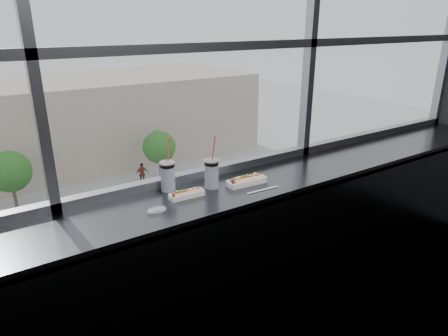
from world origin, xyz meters
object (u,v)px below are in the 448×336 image
soda_cup_right (212,172)px  car_near_c (74,277)px  tree_center (10,172)px  wrapper (157,210)px  car_near_e (271,213)px  soda_cup_left (168,175)px  car_near_d (149,252)px  pedestrian_d (142,172)px  tree_right (159,147)px  hotdog_tray_right (247,181)px  loose_straw (263,190)px  car_far_b (63,211)px  hotdog_tray_left (187,194)px  car_far_c (200,177)px

soda_cup_right → car_near_c: bearing=84.0°
soda_cup_right → tree_center: (0.53, 28.21, -9.07)m
wrapper → soda_cup_right: bearing=16.4°
car_near_e → soda_cup_left: bearing=139.2°
soda_cup_left → car_near_e: soda_cup_left is taller
car_near_d → pedestrian_d: (4.45, 11.79, 0.09)m
soda_cup_right → tree_right: (12.01, 28.21, -9.21)m
soda_cup_right → car_near_e: soda_cup_right is taller
hotdog_tray_right → tree_center: hotdog_tray_right is taller
hotdog_tray_right → car_near_d: hotdog_tray_right is taller
loose_straw → car_near_d: loose_straw is taller
car_near_c → pedestrian_d: bearing=-42.6°
loose_straw → car_near_c: 19.89m
loose_straw → wrapper: bearing=175.6°
loose_straw → car_near_c: bearing=88.1°
car_near_d → tree_right: tree_right is taller
hotdog_tray_right → car_near_e: hotdog_tray_right is taller
wrapper → pedestrian_d: 32.01m
car_far_b → hotdog_tray_right: bearing=-179.0°
hotdog_tray_right → tree_center: bearing=92.6°
hotdog_tray_left → soda_cup_right: bearing=14.5°
hotdog_tray_right → car_near_d: 20.44m
hotdog_tray_left → wrapper: hotdog_tray_left is taller
car_near_d → tree_right: (6.26, 12.00, 1.91)m
car_near_d → soda_cup_right: bearing=166.1°
car_near_c → hotdog_tray_right: bearing=168.0°
loose_straw → car_near_d: bearing=74.7°
car_far_c → car_near_e: (0.88, -8.00, -0.13)m
car_near_d → car_near_e: size_ratio=1.00×
soda_cup_left → tree_center: (0.80, 28.09, -9.07)m
hotdog_tray_left → soda_cup_left: (-0.05, 0.17, 0.09)m
hotdog_tray_left → car_near_d: hotdog_tray_left is taller
hotdog_tray_right → car_far_c: hotdog_tray_right is taller
loose_straw → pedestrian_d: (9.94, 28.23, -10.92)m
tree_center → tree_right: bearing=0.0°
hotdog_tray_right → car_near_d: bearing=74.5°
soda_cup_left → car_near_e: 24.53m
soda_cup_right → car_near_e: 24.45m
car_near_d → car_far_c: bearing=-39.0°
soda_cup_right → car_far_c: 29.89m
car_far_b → soda_cup_right: bearing=-179.6°
hotdog_tray_left → tree_right: (12.23, 28.25, -9.12)m
soda_cup_left → loose_straw: soda_cup_left is taller
wrapper → tree_center: (1.00, 28.34, -8.98)m
loose_straw → pedestrian_d: loose_straw is taller
car_near_e → pedestrian_d: pedestrian_d is taller
hotdog_tray_left → soda_cup_left: bearing=108.6°
pedestrian_d → car_far_c: bearing=-47.6°
tree_center → loose_straw: bearing=-90.6°
car_far_b → car_near_d: bearing=-153.3°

